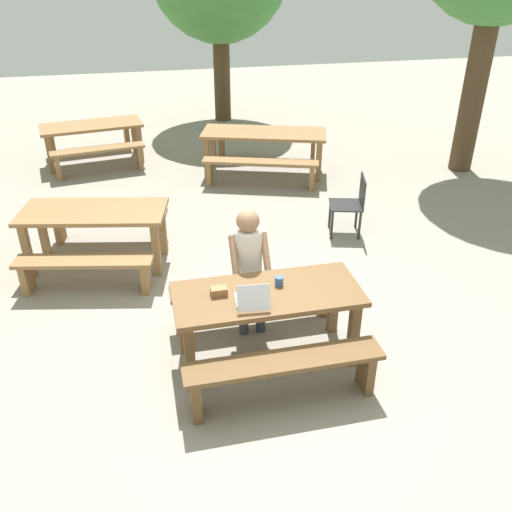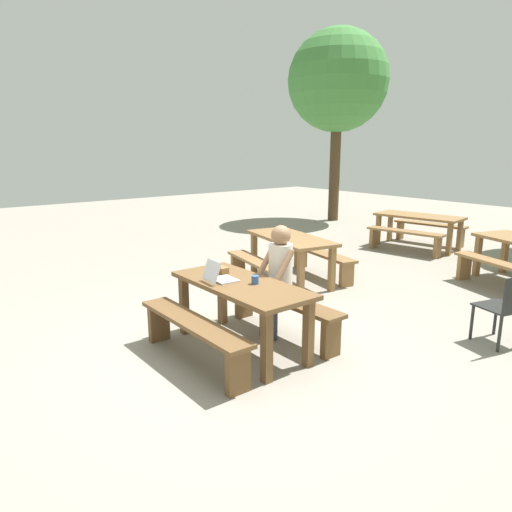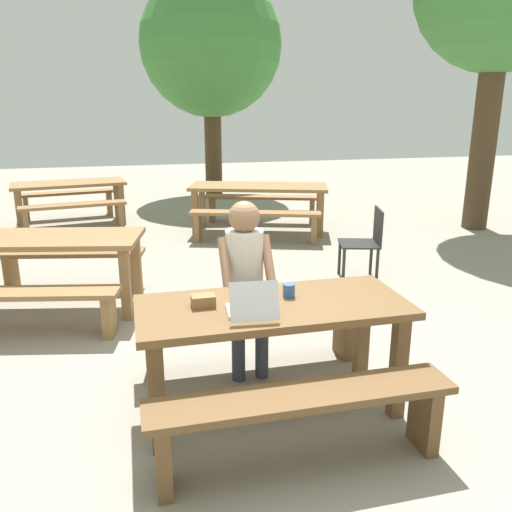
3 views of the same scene
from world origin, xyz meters
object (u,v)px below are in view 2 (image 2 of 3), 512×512
at_px(coffee_mug, 255,280).
at_px(person_seated, 278,271).
at_px(small_pouch, 222,270).
at_px(picnic_table_distant, 291,244).
at_px(laptop, 219,276).
at_px(tree_right, 338,82).
at_px(picnic_table_mid, 419,220).
at_px(picnic_table_front, 241,294).
at_px(plastic_chair, 506,307).

relative_size(coffee_mug, person_seated, 0.07).
bearing_deg(small_pouch, coffee_mug, 3.50).
bearing_deg(picnic_table_distant, small_pouch, -49.61).
bearing_deg(laptop, tree_right, -50.16).
bearing_deg(tree_right, picnic_table_mid, -21.28).
distance_m(picnic_table_front, coffee_mug, 0.23).
distance_m(person_seated, tree_right, 9.65).
bearing_deg(picnic_table_mid, tree_right, 149.71).
relative_size(plastic_chair, picnic_table_distant, 0.45).
relative_size(picnic_table_mid, picnic_table_distant, 1.02).
relative_size(person_seated, tree_right, 0.24).
xyz_separation_m(small_pouch, picnic_table_distant, (-1.20, 2.19, -0.17)).
bearing_deg(plastic_chair, picnic_table_mid, -121.36).
height_order(person_seated, picnic_table_mid, person_seated).
relative_size(picnic_table_front, person_seated, 1.32).
distance_m(coffee_mug, person_seated, 0.52).
height_order(laptop, plastic_chair, laptop).
bearing_deg(plastic_chair, tree_right, -110.14).
xyz_separation_m(plastic_chair, tree_right, (-7.48, 5.35, 3.51)).
xyz_separation_m(coffee_mug, plastic_chair, (1.65, 2.28, -0.35)).
xyz_separation_m(small_pouch, person_seated, (0.39, 0.52, -0.02)).
distance_m(laptop, person_seated, 0.75).
bearing_deg(tree_right, picnic_table_front, -53.56).
bearing_deg(plastic_chair, small_pouch, -28.42).
height_order(small_pouch, coffee_mug, coffee_mug).
relative_size(small_pouch, picnic_table_distant, 0.08).
relative_size(small_pouch, coffee_mug, 1.66).
height_order(laptop, small_pouch, laptop).
bearing_deg(coffee_mug, picnic_table_distant, 129.57).
distance_m(picnic_table_front, picnic_table_distant, 2.78).
xyz_separation_m(laptop, coffee_mug, (0.31, 0.25, -0.01)).
bearing_deg(small_pouch, laptop, -39.45).
distance_m(small_pouch, picnic_table_mid, 6.31).
distance_m(small_pouch, tree_right, 9.82).
bearing_deg(small_pouch, person_seated, 53.17).
distance_m(person_seated, picnic_table_distant, 2.31).
relative_size(small_pouch, picnic_table_mid, 0.08).
relative_size(laptop, coffee_mug, 3.82).
bearing_deg(tree_right, coffee_mug, -52.60).
height_order(picnic_table_front, picnic_table_mid, picnic_table_front).
bearing_deg(tree_right, picnic_table_distant, -53.49).
distance_m(plastic_chair, picnic_table_distant, 3.43).
xyz_separation_m(plastic_chair, picnic_table_mid, (-3.61, 3.84, 0.16)).
bearing_deg(picnic_table_mid, coffee_mug, -81.25).
xyz_separation_m(plastic_chair, picnic_table_distant, (-3.43, -0.13, 0.18)).
distance_m(coffee_mug, tree_right, 10.11).
height_order(picnic_table_front, picnic_table_distant, picnic_table_front).
xyz_separation_m(coffee_mug, tree_right, (-5.83, 7.63, 3.16)).
height_order(person_seated, picnic_table_distant, person_seated).
xyz_separation_m(laptop, picnic_table_distant, (-1.47, 2.41, -0.19)).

